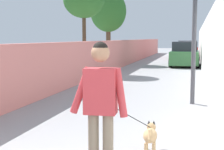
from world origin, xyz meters
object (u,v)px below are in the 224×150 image
tree_left_mid (84,0)px  car_near (185,55)px  person_skateboarder (101,100)px  tree_left_far (108,12)px  dog (150,135)px  car_far (188,50)px

tree_left_mid → car_near: bearing=-40.8°
tree_left_mid → person_skateboarder: size_ratio=2.78×
tree_left_far → car_near: size_ratio=1.22×
dog → tree_left_mid: bearing=24.2°
person_skateboarder → car_far: (24.64, -0.44, -0.34)m
car_far → dog: bearing=180.0°
person_skateboarder → car_near: bearing=-1.4°
tree_left_mid → tree_left_far: bearing=3.3°
tree_left_mid → dog: (-10.67, -4.79, -3.38)m
dog → person_skateboarder: bearing=161.9°
tree_left_mid → dog: 12.17m
car_far → person_skateboarder: bearing=179.0°
tree_left_mid → car_near: tree_left_mid is taller
tree_left_far → car_far: tree_left_far is taller
tree_left_mid → dog: bearing=-155.8°
tree_left_far → dog: bearing=-162.9°
person_skateboarder → car_near: (17.53, -0.44, -0.34)m
tree_left_far → person_skateboarder: 18.74m
tree_left_far → car_near: 5.88m
tree_left_far → dog: size_ratio=3.12×
person_skateboarder → tree_left_far: bearing=14.7°
tree_left_mid → person_skateboarder: (-11.97, -4.36, -2.60)m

